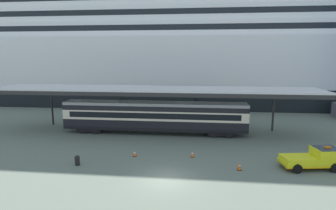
{
  "coord_description": "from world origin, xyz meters",
  "views": [
    {
      "loc": [
        2.58,
        -21.69,
        9.91
      ],
      "look_at": [
        -0.95,
        9.69,
        4.5
      ],
      "focal_mm": 30.54,
      "sensor_mm": 36.0,
      "label": 1
    }
  ],
  "objects_px": {
    "traffic_cone_near": "(239,166)",
    "traffic_cone_mid": "(192,154)",
    "service_truck": "(316,158)",
    "traffic_cone_far": "(135,153)",
    "train_carriage": "(154,116)",
    "quay_bollard": "(77,160)",
    "cruise_ship": "(236,44)"
  },
  "relations": [
    {
      "from": "traffic_cone_near",
      "to": "train_carriage",
      "type": "bearing_deg",
      "value": 130.0
    },
    {
      "from": "service_truck",
      "to": "traffic_cone_mid",
      "type": "distance_m",
      "value": 11.21
    },
    {
      "from": "train_carriage",
      "to": "traffic_cone_mid",
      "type": "relative_size",
      "value": 34.91
    },
    {
      "from": "traffic_cone_near",
      "to": "quay_bollard",
      "type": "distance_m",
      "value": 14.69
    },
    {
      "from": "cruise_ship",
      "to": "train_carriage",
      "type": "xyz_separation_m",
      "value": [
        -13.63,
        -31.34,
        -10.38
      ]
    },
    {
      "from": "traffic_cone_far",
      "to": "quay_bollard",
      "type": "relative_size",
      "value": 0.68
    },
    {
      "from": "traffic_cone_near",
      "to": "traffic_cone_far",
      "type": "height_order",
      "value": "traffic_cone_near"
    },
    {
      "from": "traffic_cone_mid",
      "to": "traffic_cone_far",
      "type": "relative_size",
      "value": 1.03
    },
    {
      "from": "traffic_cone_near",
      "to": "traffic_cone_far",
      "type": "xyz_separation_m",
      "value": [
        -9.97,
        2.43,
        -0.05
      ]
    },
    {
      "from": "service_truck",
      "to": "traffic_cone_near",
      "type": "bearing_deg",
      "value": -170.14
    },
    {
      "from": "service_truck",
      "to": "traffic_cone_mid",
      "type": "height_order",
      "value": "service_truck"
    },
    {
      "from": "cruise_ship",
      "to": "service_truck",
      "type": "relative_size",
      "value": 32.33
    },
    {
      "from": "service_truck",
      "to": "quay_bollard",
      "type": "bearing_deg",
      "value": -175.51
    },
    {
      "from": "train_carriage",
      "to": "quay_bollard",
      "type": "bearing_deg",
      "value": -114.63
    },
    {
      "from": "train_carriage",
      "to": "traffic_cone_far",
      "type": "xyz_separation_m",
      "value": [
        -0.63,
        -8.71,
        -1.99
      ]
    },
    {
      "from": "quay_bollard",
      "to": "train_carriage",
      "type": "bearing_deg",
      "value": 65.37
    },
    {
      "from": "traffic_cone_near",
      "to": "quay_bollard",
      "type": "xyz_separation_m",
      "value": [
        -14.68,
        -0.5,
        0.15
      ]
    },
    {
      "from": "traffic_cone_mid",
      "to": "cruise_ship",
      "type": "bearing_deg",
      "value": 77.87
    },
    {
      "from": "traffic_cone_mid",
      "to": "traffic_cone_far",
      "type": "xyz_separation_m",
      "value": [
        -5.75,
        -0.44,
        -0.01
      ]
    },
    {
      "from": "traffic_cone_near",
      "to": "traffic_cone_mid",
      "type": "relative_size",
      "value": 1.1
    },
    {
      "from": "traffic_cone_far",
      "to": "quay_bollard",
      "type": "distance_m",
      "value": 5.55
    },
    {
      "from": "train_carriage",
      "to": "cruise_ship",
      "type": "bearing_deg",
      "value": 66.5
    },
    {
      "from": "cruise_ship",
      "to": "traffic_cone_mid",
      "type": "bearing_deg",
      "value": -102.13
    },
    {
      "from": "cruise_ship",
      "to": "traffic_cone_far",
      "type": "distance_m",
      "value": 44.27
    },
    {
      "from": "train_carriage",
      "to": "traffic_cone_far",
      "type": "distance_m",
      "value": 8.95
    },
    {
      "from": "train_carriage",
      "to": "service_truck",
      "type": "height_order",
      "value": "train_carriage"
    },
    {
      "from": "service_truck",
      "to": "traffic_cone_near",
      "type": "xyz_separation_m",
      "value": [
        -6.83,
        -1.19,
        -0.63
      ]
    },
    {
      "from": "service_truck",
      "to": "traffic_cone_near",
      "type": "height_order",
      "value": "service_truck"
    },
    {
      "from": "service_truck",
      "to": "traffic_cone_far",
      "type": "height_order",
      "value": "service_truck"
    },
    {
      "from": "traffic_cone_far",
      "to": "train_carriage",
      "type": "bearing_deg",
      "value": 85.87
    },
    {
      "from": "traffic_cone_far",
      "to": "quay_bollard",
      "type": "height_order",
      "value": "quay_bollard"
    },
    {
      "from": "service_truck",
      "to": "traffic_cone_near",
      "type": "distance_m",
      "value": 6.97
    }
  ]
}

